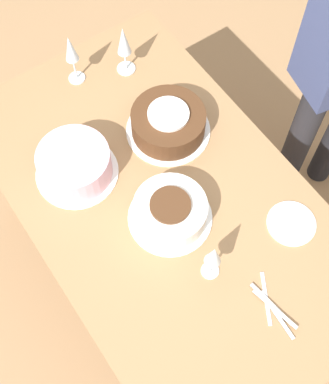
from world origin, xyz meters
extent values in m
plane|color=#A87F56|center=(0.00, 0.00, 0.00)|extent=(12.00, 12.00, 0.00)
cube|color=#9E754C|center=(0.00, 0.00, 0.75)|extent=(1.51, 0.88, 0.03)
cylinder|color=brown|center=(0.68, -0.37, 0.37)|extent=(0.07, 0.07, 0.74)
cylinder|color=brown|center=(0.68, 0.37, 0.37)|extent=(0.07, 0.07, 0.74)
cylinder|color=white|center=(-0.07, 0.03, 0.77)|extent=(0.28, 0.28, 0.01)
cylinder|color=white|center=(-0.07, 0.03, 0.81)|extent=(0.24, 0.24, 0.09)
cylinder|color=#4C2D19|center=(-0.07, 0.03, 0.86)|extent=(0.13, 0.13, 0.01)
cylinder|color=white|center=(0.22, -0.17, 0.77)|extent=(0.30, 0.30, 0.01)
cylinder|color=#4C2D19|center=(0.22, -0.17, 0.82)|extent=(0.26, 0.26, 0.09)
cylinder|color=white|center=(0.22, -0.17, 0.87)|extent=(0.15, 0.15, 0.01)
cylinder|color=white|center=(0.25, 0.19, 0.77)|extent=(0.29, 0.29, 0.01)
cylinder|color=#E5B2C6|center=(0.25, 0.19, 0.83)|extent=(0.25, 0.25, 0.11)
cylinder|color=silver|center=(0.54, -0.20, 0.77)|extent=(0.07, 0.07, 0.00)
cylinder|color=silver|center=(0.54, -0.20, 0.82)|extent=(0.01, 0.01, 0.09)
cone|color=silver|center=(0.54, -0.20, 0.92)|extent=(0.05, 0.05, 0.12)
cylinder|color=silver|center=(0.61, -0.02, 0.77)|extent=(0.06, 0.06, 0.00)
cylinder|color=silver|center=(0.61, -0.02, 0.82)|extent=(0.01, 0.01, 0.11)
cone|color=silver|center=(0.61, -0.02, 0.93)|extent=(0.05, 0.05, 0.11)
cylinder|color=silver|center=(-0.29, 0.03, 0.77)|extent=(0.06, 0.06, 0.00)
cylinder|color=silver|center=(-0.29, 0.03, 0.82)|extent=(0.01, 0.01, 0.09)
cone|color=silver|center=(-0.29, 0.03, 0.91)|extent=(0.05, 0.05, 0.10)
cylinder|color=white|center=(-0.31, -0.29, 0.77)|extent=(0.16, 0.16, 0.01)
cube|color=silver|center=(-0.46, -0.06, 0.77)|extent=(0.15, 0.10, 0.00)
cube|color=silver|center=(-0.52, -0.06, 0.77)|extent=(0.17, 0.02, 0.00)
cube|color=silver|center=(-0.49, -0.06, 0.77)|extent=(0.17, 0.03, 0.00)
cube|color=silver|center=(-0.50, -0.06, 0.78)|extent=(0.17, 0.05, 0.00)
cylinder|color=#232328|center=(0.03, -0.73, 0.41)|extent=(0.11, 0.11, 0.82)
camera|label=1|loc=(-0.66, 0.46, 2.39)|focal=50.00mm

